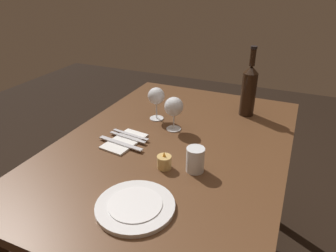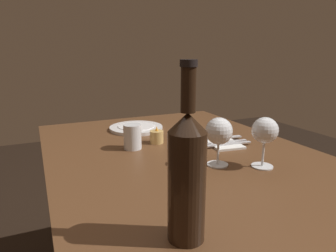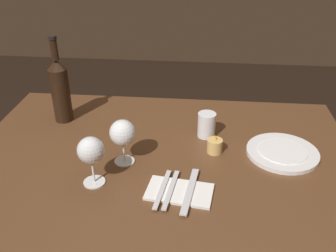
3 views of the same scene
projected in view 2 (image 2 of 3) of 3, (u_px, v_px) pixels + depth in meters
dining_table at (187, 180)px, 1.04m from camera, size 1.30×0.90×0.74m
wine_glass_left at (219, 132)px, 0.91m from camera, size 0.08×0.08×0.15m
wine_glass_right at (265, 132)px, 0.89m from camera, size 0.08×0.08×0.16m
wine_bottle at (187, 174)px, 0.54m from camera, size 0.07×0.07×0.33m
water_tumbler at (133, 138)px, 1.08m from camera, size 0.06×0.06×0.09m
votive_candle at (157, 137)px, 1.15m from camera, size 0.05×0.05×0.07m
dinner_plate at (136, 128)px, 1.35m from camera, size 0.24×0.24×0.02m
folded_napkin at (221, 142)px, 1.16m from camera, size 0.20×0.13×0.01m
fork_inner at (225, 142)px, 1.13m from camera, size 0.04×0.18×0.00m
fork_outer at (229, 144)px, 1.11m from camera, size 0.04×0.18×0.00m
table_knife at (217, 138)px, 1.18m from camera, size 0.05×0.21×0.00m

